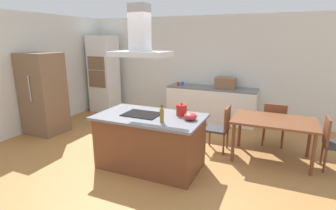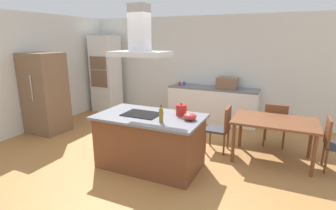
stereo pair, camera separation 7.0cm
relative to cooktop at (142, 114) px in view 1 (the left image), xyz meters
The scene contains 19 objects.
ground 1.76m from the cooktop, 84.38° to the left, with size 16.00×16.00×0.00m, color #AD753D.
wall_back 3.28m from the cooktop, 87.40° to the left, with size 7.20×0.10×2.70m, color silver.
wall_left 3.48m from the cooktop, 163.15° to the left, with size 0.10×8.80×2.70m, color silver.
kitchen_island 0.48m from the cooktop, ahead, with size 1.75×1.01×0.90m.
cooktop is the anchor object (origin of this frame).
tea_kettle 0.66m from the cooktop, 20.25° to the left, with size 0.22×0.17×0.20m.
olive_oil_bottle 0.54m from the cooktop, 26.53° to the right, with size 0.06×0.06×0.26m.
mixing_bowl 0.83m from the cooktop, ahead, with size 0.21×0.21×0.11m, color red.
back_counter 2.95m from the cooktop, 81.32° to the left, with size 2.27×0.62×0.90m.
countertop_microwave 2.99m from the cooktop, 74.61° to the left, with size 0.50×0.38×0.28m, color brown.
coffee_mug_red 2.84m from the cooktop, 99.19° to the left, with size 0.08×0.08×0.09m, color red.
coffee_mug_blue 2.91m from the cooktop, 97.08° to the left, with size 0.08×0.08×0.09m, color #2D56B2.
wall_oven_stack 3.82m from the cooktop, 136.13° to the left, with size 0.70×0.66×2.20m.
refrigerator 2.88m from the cooktop, 169.52° to the left, with size 0.80×0.73×1.82m.
dining_table 2.31m from the cooktop, 28.68° to the left, with size 1.40×0.90×0.75m.
chair_at_left_end 1.61m from the cooktop, 45.05° to the left, with size 0.42×0.42×0.89m.
chair_facing_back_wall 2.71m from the cooktop, 41.25° to the left, with size 0.42×0.42×0.89m.
chair_at_right_end 3.16m from the cooktop, 20.62° to the left, with size 0.42×0.42×0.89m.
range_hood 1.20m from the cooktop, ahead, with size 0.90×0.55×0.78m.
Camera 1 is at (1.91, -3.62, 2.13)m, focal length 27.86 mm.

